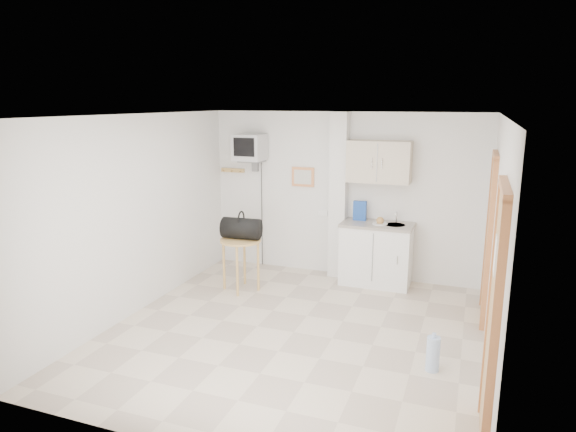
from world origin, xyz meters
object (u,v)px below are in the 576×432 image
(round_table, at_px, (241,247))
(duffel_bag, at_px, (241,228))
(crt_television, at_px, (250,148))
(water_bottle, at_px, (433,354))

(round_table, xyz_separation_m, duffel_bag, (-0.01, 0.05, 0.27))
(crt_television, relative_size, water_bottle, 5.32)
(duffel_bag, distance_m, water_bottle, 3.21)
(round_table, distance_m, water_bottle, 3.13)
(duffel_bag, bearing_deg, round_table, -86.99)
(duffel_bag, height_order, water_bottle, duffel_bag)
(round_table, relative_size, duffel_bag, 1.35)
(crt_television, height_order, duffel_bag, crt_television)
(crt_television, xyz_separation_m, round_table, (0.28, -0.97, -1.30))
(duffel_bag, bearing_deg, water_bottle, -30.81)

